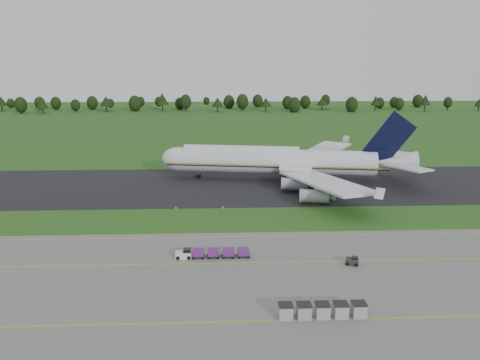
{
  "coord_description": "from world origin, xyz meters",
  "views": [
    {
      "loc": [
        -4.66,
        -93.42,
        32.34
      ],
      "look_at": [
        -0.68,
        2.0,
        8.09
      ],
      "focal_mm": 35.0,
      "sensor_mm": 36.0,
      "label": 1
    }
  ],
  "objects_px": {
    "baggage_train": "(212,253)",
    "uld_row": "(322,310)",
    "aircraft": "(280,161)",
    "edge_markers": "(200,208)",
    "utility_cart": "(352,262)"
  },
  "relations": [
    {
      "from": "baggage_train",
      "to": "uld_row",
      "type": "relative_size",
      "value": 1.09
    },
    {
      "from": "baggage_train",
      "to": "utility_cart",
      "type": "height_order",
      "value": "baggage_train"
    },
    {
      "from": "aircraft",
      "to": "edge_markers",
      "type": "height_order",
      "value": "aircraft"
    },
    {
      "from": "utility_cart",
      "to": "edge_markers",
      "type": "relative_size",
      "value": 0.2
    },
    {
      "from": "baggage_train",
      "to": "uld_row",
      "type": "bearing_deg",
      "value": -53.19
    },
    {
      "from": "baggage_train",
      "to": "uld_row",
      "type": "height_order",
      "value": "uld_row"
    },
    {
      "from": "aircraft",
      "to": "edge_markers",
      "type": "bearing_deg",
      "value": -130.14
    },
    {
      "from": "uld_row",
      "to": "aircraft",
      "type": "bearing_deg",
      "value": 87.38
    },
    {
      "from": "utility_cart",
      "to": "edge_markers",
      "type": "height_order",
      "value": "utility_cart"
    },
    {
      "from": "baggage_train",
      "to": "edge_markers",
      "type": "xyz_separation_m",
      "value": [
        -3.19,
        27.09,
        -0.6
      ]
    },
    {
      "from": "baggage_train",
      "to": "utility_cart",
      "type": "bearing_deg",
      "value": -9.44
    },
    {
      "from": "baggage_train",
      "to": "edge_markers",
      "type": "distance_m",
      "value": 27.29
    },
    {
      "from": "utility_cart",
      "to": "uld_row",
      "type": "relative_size",
      "value": 0.2
    },
    {
      "from": "aircraft",
      "to": "uld_row",
      "type": "height_order",
      "value": "aircraft"
    },
    {
      "from": "aircraft",
      "to": "edge_markers",
      "type": "relative_size",
      "value": 6.4
    }
  ]
}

